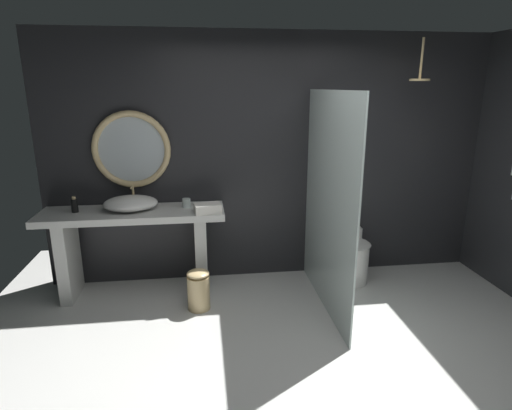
# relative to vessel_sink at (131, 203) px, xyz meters

# --- Properties ---
(ground_plane) EXTENTS (5.76, 5.76, 0.00)m
(ground_plane) POSITION_rel_vessel_sink_xyz_m (1.48, -1.60, -0.95)
(ground_plane) COLOR silver
(back_wall_panel) EXTENTS (4.80, 0.10, 2.60)m
(back_wall_panel) POSITION_rel_vessel_sink_xyz_m (1.48, 0.30, 0.35)
(back_wall_panel) COLOR #232326
(back_wall_panel) RESTS_ON ground_plane
(vanity_counter) EXTENTS (1.79, 0.53, 0.88)m
(vanity_counter) POSITION_rel_vessel_sink_xyz_m (0.02, -0.03, -0.35)
(vanity_counter) COLOR silver
(vanity_counter) RESTS_ON ground_plane
(vessel_sink) EXTENTS (0.52, 0.43, 0.21)m
(vessel_sink) POSITION_rel_vessel_sink_xyz_m (0.00, 0.00, 0.00)
(vessel_sink) COLOR white
(vessel_sink) RESTS_ON vanity_counter
(tumbler_cup) EXTENTS (0.08, 0.08, 0.09)m
(tumbler_cup) POSITION_rel_vessel_sink_xyz_m (0.54, 0.02, -0.02)
(tumbler_cup) COLOR silver
(tumbler_cup) RESTS_ON vanity_counter
(soap_dispenser) EXTENTS (0.06, 0.06, 0.16)m
(soap_dispenser) POSITION_rel_vessel_sink_xyz_m (-0.53, -0.01, 0.00)
(soap_dispenser) COLOR black
(soap_dispenser) RESTS_ON vanity_counter
(round_wall_mirror) EXTENTS (0.78, 0.06, 0.78)m
(round_wall_mirror) POSITION_rel_vessel_sink_xyz_m (0.02, 0.21, 0.50)
(round_wall_mirror) COLOR #D6B77F
(shower_glass_panel) EXTENTS (0.02, 1.53, 2.03)m
(shower_glass_panel) POSITION_rel_vessel_sink_xyz_m (1.85, -0.51, 0.07)
(shower_glass_panel) COLOR silver
(shower_glass_panel) RESTS_ON ground_plane
(rain_shower_head) EXTENTS (0.19, 0.19, 0.39)m
(rain_shower_head) POSITION_rel_vessel_sink_xyz_m (2.82, -0.13, 1.21)
(rain_shower_head) COLOR #D6B77F
(toilet) EXTENTS (0.41, 0.58, 0.53)m
(toilet) POSITION_rel_vessel_sink_xyz_m (2.27, -0.01, -0.69)
(toilet) COLOR white
(toilet) RESTS_ON ground_plane
(waste_bin) EXTENTS (0.21, 0.21, 0.39)m
(waste_bin) POSITION_rel_vessel_sink_xyz_m (0.64, -0.45, -0.75)
(waste_bin) COLOR #D6B77F
(waste_bin) RESTS_ON ground_plane
(folded_hand_towel) EXTENTS (0.28, 0.21, 0.09)m
(folded_hand_towel) POSITION_rel_vessel_sink_xyz_m (0.75, -0.20, -0.02)
(folded_hand_towel) COLOR silver
(folded_hand_towel) RESTS_ON vanity_counter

